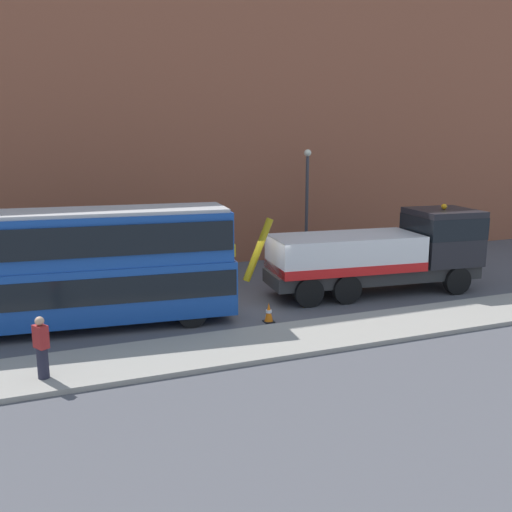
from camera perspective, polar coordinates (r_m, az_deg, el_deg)
The scene contains 8 objects.
ground_plane at distance 22.23m, azimuth -0.77°, elevation -4.97°, with size 120.00×120.00×0.00m, color #4C4C51.
near_kerb at distance 18.54m, azimuth 3.87°, elevation -8.26°, with size 60.00×2.80×0.15m, color gray.
building_facade at distance 28.96m, azimuth -6.65°, elevation 15.04°, with size 60.00×1.50×16.00m.
recovery_tow_truck at distance 24.26m, azimuth 12.77°, elevation 0.45°, with size 10.23×3.48×3.67m.
double_decker_bus at distance 20.14m, azimuth -18.08°, elevation -0.81°, with size 11.19×3.58×4.06m.
pedestrian_onlooker at distance 16.20m, azimuth -20.73°, elevation -8.66°, with size 0.43×0.48×1.71m.
traffic_cone_near_bus at distance 20.20m, azimuth 1.29°, elevation -5.73°, with size 0.36×0.36×0.72m.
street_lamp at distance 28.94m, azimuth 5.13°, elevation 5.96°, with size 0.36×0.36×5.83m.
Camera 1 is at (-7.51, -19.90, 6.48)m, focal length 39.82 mm.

